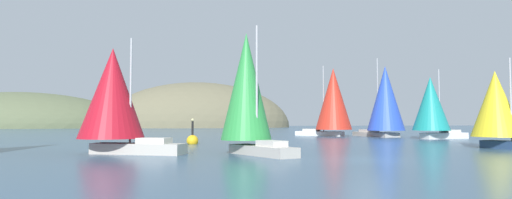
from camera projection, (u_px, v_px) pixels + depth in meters
name	position (u px, v px, depth m)	size (l,w,h in m)	color
ground_plane	(366.00, 160.00, 23.01)	(360.00, 360.00, 0.00)	#385670
headland_left	(20.00, 128.00, 140.85)	(73.61, 44.00, 24.16)	#5B6647
headland_center	(199.00, 127.00, 155.12)	(69.05, 44.00, 33.36)	#6B664C
sailboat_teal_sail	(432.00, 106.00, 50.78)	(7.77, 4.96, 8.53)	white
sailboat_blue_spinnaker	(385.00, 100.00, 57.38)	(5.40, 9.47, 11.09)	#B7B2A8
sailboat_crimson_sail	(114.00, 96.00, 27.64)	(7.76, 5.96, 7.60)	#B7B2A8
sailboat_yellow_sail	(497.00, 106.00, 33.19)	(4.59, 6.86, 7.05)	navy
sailboat_green_sail	(247.00, 90.00, 27.69)	(4.43, 6.90, 8.30)	#B7B2A8
sailboat_scarlet_sail	(333.00, 100.00, 61.29)	(8.32, 8.82, 10.42)	white
channel_buoy	(192.00, 140.00, 39.19)	(1.10, 1.10, 2.64)	gold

